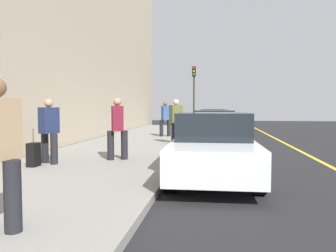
# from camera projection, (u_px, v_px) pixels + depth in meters

# --- Properties ---
(ground_plane) EXTENTS (56.00, 56.00, 0.00)m
(ground_plane) POSITION_uv_depth(u_px,v_px,m) (214.00, 147.00, 13.67)
(ground_plane) COLOR black
(sidewalk) EXTENTS (28.00, 4.60, 0.15)m
(sidewalk) POSITION_uv_depth(u_px,v_px,m) (136.00, 144.00, 14.13)
(sidewalk) COLOR gray
(sidewalk) RESTS_ON ground
(lane_stripe_centre) EXTENTS (28.00, 0.14, 0.01)m
(lane_stripe_centre) POSITION_uv_depth(u_px,v_px,m) (295.00, 148.00, 13.23)
(lane_stripe_centre) COLOR gold
(lane_stripe_centre) RESTS_ON ground
(snow_bank_curb) EXTENTS (8.58, 0.56, 0.22)m
(snow_bank_curb) POSITION_uv_depth(u_px,v_px,m) (197.00, 144.00, 13.81)
(snow_bank_curb) COLOR white
(snow_bank_curb) RESTS_ON ground
(parked_car_maroon) EXTENTS (4.18, 1.95, 1.51)m
(parked_car_maroon) POSITION_uv_depth(u_px,v_px,m) (213.00, 119.00, 25.04)
(parked_car_maroon) COLOR black
(parked_car_maroon) RESTS_ON ground
(parked_car_green) EXTENTS (4.80, 1.93, 1.51)m
(parked_car_green) POSITION_uv_depth(u_px,v_px,m) (214.00, 122.00, 20.02)
(parked_car_green) COLOR black
(parked_car_green) RESTS_ON ground
(parked_car_charcoal) EXTENTS (4.29, 1.99, 1.51)m
(parked_car_charcoal) POSITION_uv_depth(u_px,v_px,m) (213.00, 129.00, 13.75)
(parked_car_charcoal) COLOR black
(parked_car_charcoal) RESTS_ON ground
(parked_car_white) EXTENTS (4.66, 1.96, 1.51)m
(parked_car_white) POSITION_uv_depth(u_px,v_px,m) (213.00, 145.00, 7.76)
(parked_car_white) COLOR black
(parked_car_white) RESTS_ON ground
(pedestrian_blue_coat) EXTENTS (0.56, 0.56, 1.80)m
(pedestrian_blue_coat) POSITION_uv_depth(u_px,v_px,m) (165.00, 118.00, 17.05)
(pedestrian_blue_coat) COLOR black
(pedestrian_blue_coat) RESTS_ON sidewalk
(pedestrian_olive_coat) EXTENTS (0.54, 0.58, 1.82)m
(pedestrian_olive_coat) POSITION_uv_depth(u_px,v_px,m) (176.00, 120.00, 13.66)
(pedestrian_olive_coat) COLOR black
(pedestrian_olive_coat) RESTS_ON sidewalk
(pedestrian_burgundy_coat) EXTENTS (0.55, 0.55, 1.76)m
(pedestrian_burgundy_coat) POSITION_uv_depth(u_px,v_px,m) (117.00, 127.00, 9.40)
(pedestrian_burgundy_coat) COLOR black
(pedestrian_burgundy_coat) RESTS_ON sidewalk
(pedestrian_navy_coat) EXTENTS (0.54, 0.53, 1.71)m
(pedestrian_navy_coat) POSITION_uv_depth(u_px,v_px,m) (49.00, 129.00, 8.73)
(pedestrian_navy_coat) COLOR black
(pedestrian_navy_coat) RESTS_ON sidewalk
(traffic_light_pole) EXTENTS (0.35, 0.26, 4.42)m
(traffic_light_pole) POSITION_uv_depth(u_px,v_px,m) (194.00, 87.00, 23.84)
(traffic_light_pole) COLOR #2D2D19
(traffic_light_pole) RESTS_ON sidewalk
(rolling_suitcase) EXTENTS (0.34, 0.22, 0.96)m
(rolling_suitcase) POSITION_uv_depth(u_px,v_px,m) (34.00, 155.00, 8.33)
(rolling_suitcase) COLOR black
(rolling_suitcase) RESTS_ON sidewalk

